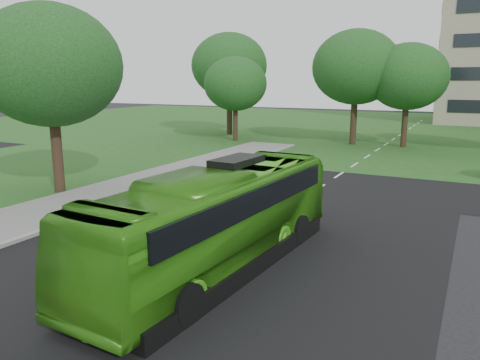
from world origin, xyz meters
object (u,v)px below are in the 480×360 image
(tree_park_a, at_px, (235,84))
(tree_park_f, at_px, (229,66))
(bus, at_px, (218,219))
(tree_park_b, at_px, (356,67))
(tree_park_c, at_px, (408,77))
(tree_side_near, at_px, (50,66))

(tree_park_a, xyz_separation_m, tree_park_f, (-3.10, 4.58, 1.83))
(tree_park_f, xyz_separation_m, bus, (17.03, -32.41, -5.66))
(tree_park_b, height_order, bus, tree_park_b)
(tree_park_c, distance_m, tree_park_f, 18.27)
(tree_park_a, distance_m, tree_park_f, 5.82)
(tree_park_a, relative_size, tree_park_b, 0.78)
(tree_park_b, height_order, tree_park_c, tree_park_b)
(tree_park_a, bearing_deg, tree_park_f, 124.12)
(tree_side_near, xyz_separation_m, bus, (12.34, -4.97, -4.86))
(tree_park_f, height_order, tree_side_near, tree_park_f)
(tree_park_f, bearing_deg, tree_park_a, -55.88)
(tree_park_b, bearing_deg, tree_park_c, 3.50)
(tree_park_c, height_order, tree_park_f, tree_park_f)
(tree_park_a, height_order, bus, tree_park_a)
(bus, bearing_deg, tree_park_f, 121.40)
(tree_park_c, relative_size, bus, 0.80)
(tree_park_f, relative_size, bus, 0.96)
(tree_park_c, distance_m, bus, 31.03)
(tree_park_b, distance_m, tree_park_f, 13.92)
(tree_park_f, distance_m, bus, 37.04)
(bus, bearing_deg, tree_park_b, 99.79)
(tree_side_near, height_order, bus, tree_side_near)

